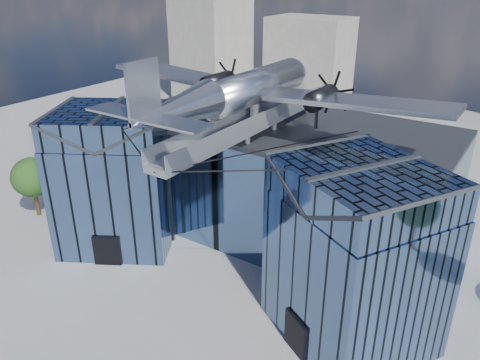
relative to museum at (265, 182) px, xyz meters
The scene contains 5 objects.
ground_plane 8.03m from the museum, 90.00° to the right, with size 120.00×120.00×0.00m, color gray.
museum is the anchor object (origin of this frame).
bg_towers 44.92m from the museum, 88.14° to the left, with size 77.00×24.50×26.00m.
tree_plaza_w 22.22m from the museum, 157.95° to the right, with size 4.36×4.36×5.89m.
tree_side_w 29.56m from the museum, 166.97° to the left, with size 3.86×3.86×5.53m.
Camera 1 is at (17.98, -24.98, 21.95)m, focal length 35.00 mm.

